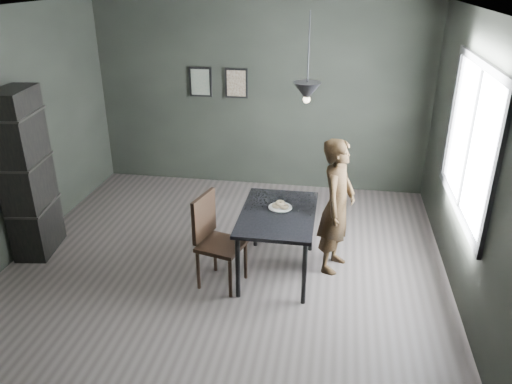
% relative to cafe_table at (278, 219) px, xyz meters
% --- Properties ---
extents(ground, '(5.00, 5.00, 0.00)m').
position_rel_cafe_table_xyz_m(ground, '(-0.60, 0.00, -0.67)').
color(ground, '#383230').
rests_on(ground, ground).
extents(back_wall, '(5.00, 0.10, 2.80)m').
position_rel_cafe_table_xyz_m(back_wall, '(-0.60, 2.50, 0.73)').
color(back_wall, black).
rests_on(back_wall, ground).
extents(ceiling, '(5.00, 5.00, 0.02)m').
position_rel_cafe_table_xyz_m(ceiling, '(-0.60, 0.00, 2.13)').
color(ceiling, silver).
rests_on(ceiling, ground).
extents(window_assembly, '(0.04, 1.96, 1.56)m').
position_rel_cafe_table_xyz_m(window_assembly, '(1.87, 0.20, 0.93)').
color(window_assembly, white).
rests_on(window_assembly, ground).
extents(cafe_table, '(0.80, 1.20, 0.75)m').
position_rel_cafe_table_xyz_m(cafe_table, '(0.00, 0.00, 0.00)').
color(cafe_table, black).
rests_on(cafe_table, ground).
extents(white_plate, '(0.23, 0.23, 0.01)m').
position_rel_cafe_table_xyz_m(white_plate, '(0.01, 0.10, 0.08)').
color(white_plate, white).
rests_on(white_plate, cafe_table).
extents(donut_pile, '(0.19, 0.13, 0.08)m').
position_rel_cafe_table_xyz_m(donut_pile, '(0.01, 0.10, 0.12)').
color(donut_pile, '#F8E7C0').
rests_on(donut_pile, white_plate).
extents(woman, '(0.52, 0.65, 1.54)m').
position_rel_cafe_table_xyz_m(woman, '(0.62, 0.21, 0.10)').
color(woman, black).
rests_on(woman, ground).
extents(wood_chair, '(0.54, 0.54, 1.02)m').
position_rel_cafe_table_xyz_m(wood_chair, '(-0.65, -0.30, -0.09)').
color(wood_chair, black).
rests_on(wood_chair, ground).
extents(shelf_unit, '(0.47, 0.71, 1.98)m').
position_rel_cafe_table_xyz_m(shelf_unit, '(-2.92, 0.01, 0.32)').
color(shelf_unit, black).
rests_on(shelf_unit, ground).
extents(pendant_lamp, '(0.28, 0.28, 0.86)m').
position_rel_cafe_table_xyz_m(pendant_lamp, '(0.25, 0.10, 1.38)').
color(pendant_lamp, black).
rests_on(pendant_lamp, ground).
extents(framed_print_left, '(0.34, 0.04, 0.44)m').
position_rel_cafe_table_xyz_m(framed_print_left, '(-1.50, 2.47, 0.93)').
color(framed_print_left, black).
rests_on(framed_print_left, ground).
extents(framed_print_right, '(0.34, 0.04, 0.44)m').
position_rel_cafe_table_xyz_m(framed_print_right, '(-0.95, 2.47, 0.93)').
color(framed_print_right, black).
rests_on(framed_print_right, ground).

